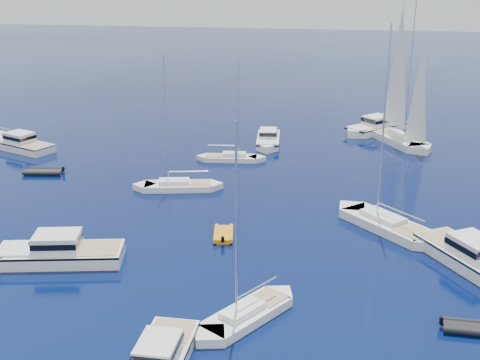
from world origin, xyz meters
name	(u,v)px	position (x,y,z in m)	size (l,w,h in m)	color
motor_cruiser_right	(474,268)	(14.87, 17.28, 0.00)	(3.32, 10.86, 2.85)	white
motor_cruiser_centre	(56,261)	(-15.10, 12.88, 0.00)	(3.30, 10.78, 2.83)	silver
motor_cruiser_far_l	(20,149)	(-32.90, 39.90, 0.00)	(3.11, 10.17, 2.67)	silver
motor_cruiser_distant	(374,132)	(8.78, 55.60, 0.00)	(3.24, 10.59, 2.78)	white
motor_cruiser_horizon	(268,144)	(-4.16, 47.34, 0.00)	(2.73, 8.93, 2.34)	white
sailboat_fore	(246,319)	(-0.03, 7.59, 0.00)	(2.32, 8.93, 13.13)	white
sailboat_mid_r	(386,229)	(9.00, 23.34, 0.00)	(3.02, 11.63, 17.10)	silver
sailboat_mid_l	(178,189)	(-10.56, 29.64, 0.00)	(2.39, 9.18, 13.49)	silver
sailboat_centre	(231,161)	(-7.29, 39.89, 0.00)	(2.12, 8.14, 11.97)	silver
sailboat_sails_r	(398,143)	(11.46, 50.97, 0.00)	(3.38, 12.98, 19.08)	silver
tender_yellow	(223,237)	(-3.92, 19.41, 0.00)	(1.86, 3.34, 0.95)	orange
tender_grey_near	(468,331)	(13.12, 8.67, 0.00)	(1.76, 3.11, 0.95)	black
tender_grey_far	(44,174)	(-25.74, 31.83, 0.00)	(2.23, 4.16, 0.95)	black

